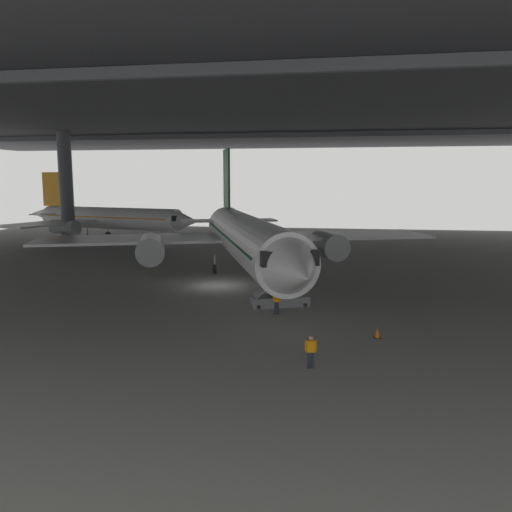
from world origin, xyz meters
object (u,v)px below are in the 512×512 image
airplane_main (246,238)px  boarding_stairs (281,295)px  airplane_distant (106,218)px  traffic_cone_orange (377,333)px  crew_worker_near_nose (311,350)px  crew_worker_by_stairs (277,300)px

airplane_main → boarding_stairs: airplane_main is taller
airplane_distant → traffic_cone_orange: (36.93, -43.56, -2.91)m
crew_worker_near_nose → crew_worker_by_stairs: size_ratio=0.93×
crew_worker_by_stairs → traffic_cone_orange: 7.42m
crew_worker_near_nose → crew_worker_by_stairs: 9.75m
crew_worker_near_nose → traffic_cone_orange: crew_worker_near_nose is taller
boarding_stairs → airplane_distant: 48.24m
airplane_main → crew_worker_near_nose: (7.11, -21.89, -2.74)m
airplane_main → traffic_cone_orange: bearing=-57.7°
crew_worker_by_stairs → airplane_main: bearing=109.2°
boarding_stairs → crew_worker_near_nose: 12.07m
crew_worker_by_stairs → traffic_cone_orange: crew_worker_by_stairs is taller
airplane_distant → airplane_main: bearing=-45.6°
crew_worker_by_stairs → airplane_distant: size_ratio=0.05×
airplane_main → airplane_distant: airplane_main is taller
crew_worker_near_nose → airplane_distant: size_ratio=0.05×
crew_worker_near_nose → airplane_main: bearing=108.0°
airplane_main → airplane_distant: 37.72m
airplane_main → boarding_stairs: 11.40m
boarding_stairs → airplane_distant: (-30.76, 37.07, 2.46)m
airplane_main → traffic_cone_orange: (10.51, -16.63, -3.32)m
traffic_cone_orange → crew_worker_by_stairs: bearing=146.3°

